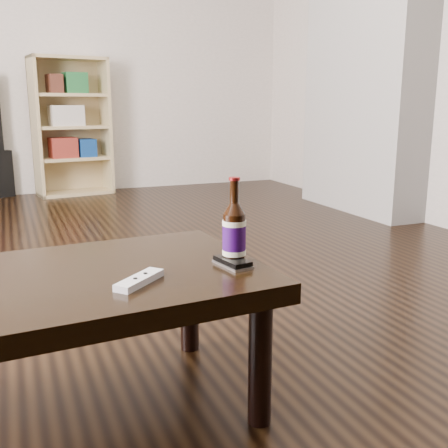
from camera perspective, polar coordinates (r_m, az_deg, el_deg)
name	(u,v)px	position (r m, az deg, el deg)	size (l,w,h in m)	color
floor	(77,300)	(2.39, -15.75, -7.94)	(5.00, 6.00, 0.01)	black
wall_back	(25,45)	(5.27, -20.89, 17.77)	(5.00, 0.02, 2.70)	silver
chimney_breast	(366,33)	(4.32, 15.25, 19.41)	(0.30, 1.20, 2.70)	white
bookshelf	(70,124)	(5.12, -16.43, 10.37)	(0.71, 0.40, 1.25)	tan
coffee_table	(56,297)	(1.41, -17.79, -7.60)	(1.10, 0.69, 0.40)	black
beer_bottle	(234,233)	(1.42, 1.12, -1.01)	(0.07, 0.07, 0.24)	black
phone	(233,262)	(1.42, 0.93, -4.19)	(0.08, 0.12, 0.02)	silver
remote	(139,280)	(1.29, -9.19, -6.04)	(0.14, 0.14, 0.02)	silver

